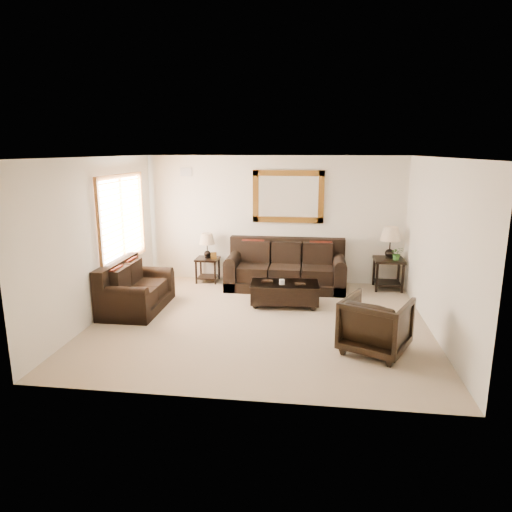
# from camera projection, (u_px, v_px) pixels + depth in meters

# --- Properties ---
(room) EXTENTS (5.51, 5.01, 2.71)m
(room) POSITION_uv_depth(u_px,v_px,m) (260.00, 243.00, 7.36)
(room) COLOR #9F876E
(room) RESTS_ON ground
(window) EXTENTS (0.07, 1.96, 1.66)m
(window) POSITION_uv_depth(u_px,v_px,m) (123.00, 219.00, 8.52)
(window) COLOR white
(window) RESTS_ON room
(mirror) EXTENTS (1.50, 0.06, 1.10)m
(mirror) POSITION_uv_depth(u_px,v_px,m) (288.00, 197.00, 9.59)
(mirror) COLOR #4D2E0F
(mirror) RESTS_ON room
(air_vent) EXTENTS (0.25, 0.02, 0.18)m
(air_vent) POSITION_uv_depth(u_px,v_px,m) (186.00, 172.00, 9.77)
(air_vent) COLOR #999999
(air_vent) RESTS_ON room
(sofa) EXTENTS (2.43, 1.05, 1.00)m
(sofa) POSITION_uv_depth(u_px,v_px,m) (286.00, 270.00, 9.50)
(sofa) COLOR black
(sofa) RESTS_ON room
(loveseat) EXTENTS (0.92, 1.55, 0.87)m
(loveseat) POSITION_uv_depth(u_px,v_px,m) (134.00, 292.00, 8.20)
(loveseat) COLOR black
(loveseat) RESTS_ON room
(end_table_left) EXTENTS (0.49, 0.49, 1.07)m
(end_table_left) POSITION_uv_depth(u_px,v_px,m) (207.00, 250.00, 9.83)
(end_table_left) COLOR black
(end_table_left) RESTS_ON room
(end_table_right) EXTENTS (0.59, 0.59, 1.30)m
(end_table_right) POSITION_uv_depth(u_px,v_px,m) (390.00, 249.00, 9.27)
(end_table_right) COLOR black
(end_table_right) RESTS_ON room
(coffee_table) EXTENTS (1.29, 0.75, 0.53)m
(coffee_table) POSITION_uv_depth(u_px,v_px,m) (285.00, 291.00, 8.40)
(coffee_table) COLOR black
(coffee_table) RESTS_ON room
(armchair) EXTENTS (1.12, 1.09, 0.88)m
(armchair) POSITION_uv_depth(u_px,v_px,m) (376.00, 322.00, 6.42)
(armchair) COLOR black
(armchair) RESTS_ON floor
(potted_plant) EXTENTS (0.28, 0.31, 0.21)m
(potted_plant) POSITION_uv_depth(u_px,v_px,m) (397.00, 255.00, 9.17)
(potted_plant) COLOR #29571E
(potted_plant) RESTS_ON end_table_right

